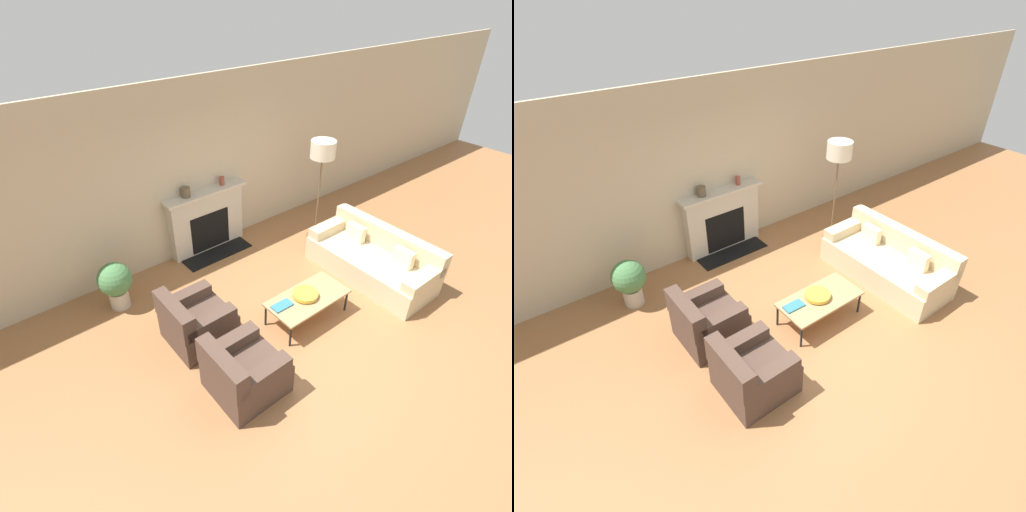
{
  "view_description": "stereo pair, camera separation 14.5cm",
  "coord_description": "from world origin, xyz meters",
  "views": [
    {
      "loc": [
        -3.06,
        -2.45,
        4.1
      ],
      "look_at": [
        0.14,
        1.53,
        0.45
      ],
      "focal_mm": 28.0,
      "sensor_mm": 36.0,
      "label": 1
    },
    {
      "loc": [
        -2.95,
        -2.54,
        4.1
      ],
      "look_at": [
        0.14,
        1.53,
        0.45
      ],
      "focal_mm": 28.0,
      "sensor_mm": 36.0,
      "label": 2
    }
  ],
  "objects": [
    {
      "name": "ground_plane",
      "position": [
        0.0,
        0.0,
        0.0
      ],
      "size": [
        18.0,
        18.0,
        0.0
      ],
      "primitive_type": "plane",
      "color": "#99663D"
    },
    {
      "name": "floor_lamp",
      "position": [
        1.81,
        1.83,
        1.6
      ],
      "size": [
        0.42,
        0.42,
        1.85
      ],
      "color": "brown",
      "rests_on": "ground_plane"
    },
    {
      "name": "wall_back",
      "position": [
        0.0,
        2.91,
        1.45
      ],
      "size": [
        18.0,
        0.06,
        2.9
      ],
      "color": "#BCAD8E",
      "rests_on": "ground_plane"
    },
    {
      "name": "mantel_vase_center_left",
      "position": [
        0.41,
        2.78,
        1.2
      ],
      "size": [
        0.09,
        0.09,
        0.15
      ],
      "color": "brown",
      "rests_on": "fireplace"
    },
    {
      "name": "potted_plant",
      "position": [
        -1.85,
        2.29,
        0.45
      ],
      "size": [
        0.5,
        0.5,
        0.76
      ],
      "color": "#B2A899",
      "rests_on": "ground_plane"
    },
    {
      "name": "fireplace",
      "position": [
        0.05,
        2.77,
        0.55
      ],
      "size": [
        1.52,
        0.59,
        1.13
      ],
      "color": "beige",
      "rests_on": "ground_plane"
    },
    {
      "name": "coffee_table",
      "position": [
        0.14,
        0.37,
        0.36
      ],
      "size": [
        1.19,
        0.59,
        0.39
      ],
      "color": "tan",
      "rests_on": "ground_plane"
    },
    {
      "name": "armchair_near",
      "position": [
        -1.31,
        -0.04,
        0.31
      ],
      "size": [
        0.82,
        0.77,
        0.8
      ],
      "rotation": [
        0.0,
        0.0,
        1.57
      ],
      "color": "#4C382D",
      "rests_on": "ground_plane"
    },
    {
      "name": "armchair_far",
      "position": [
        -1.31,
        1.0,
        0.31
      ],
      "size": [
        0.82,
        0.77,
        0.8
      ],
      "rotation": [
        0.0,
        0.0,
        1.57
      ],
      "color": "#4C382D",
      "rests_on": "ground_plane"
    },
    {
      "name": "mantel_vase_left",
      "position": [
        -0.3,
        2.78,
        1.21
      ],
      "size": [
        0.15,
        0.15,
        0.16
      ],
      "color": "brown",
      "rests_on": "fireplace"
    },
    {
      "name": "bowl",
      "position": [
        0.12,
        0.4,
        0.43
      ],
      "size": [
        0.36,
        0.36,
        0.07
      ],
      "color": "gold",
      "rests_on": "coffee_table"
    },
    {
      "name": "book",
      "position": [
        -0.27,
        0.45,
        0.4
      ],
      "size": [
        0.3,
        0.17,
        0.02
      ],
      "rotation": [
        0.0,
        0.0,
        -0.04
      ],
      "color": "teal",
      "rests_on": "coffee_table"
    },
    {
      "name": "couch",
      "position": [
        1.69,
        0.43,
        0.29
      ],
      "size": [
        0.91,
        2.04,
        0.78
      ],
      "rotation": [
        0.0,
        0.0,
        -1.57
      ],
      "color": "#CCB78E",
      "rests_on": "ground_plane"
    }
  ]
}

